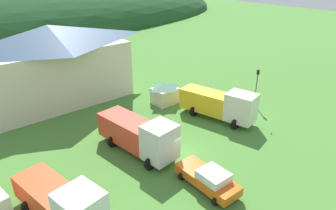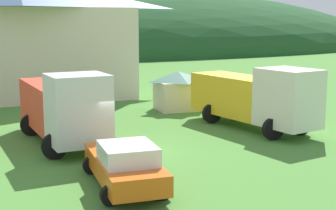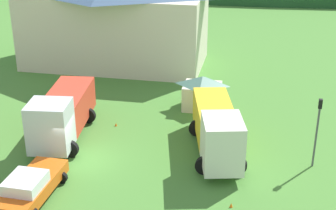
{
  "view_description": "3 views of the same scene",
  "coord_description": "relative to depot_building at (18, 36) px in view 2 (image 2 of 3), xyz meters",
  "views": [
    {
      "loc": [
        -15.07,
        -16.37,
        15.11
      ],
      "look_at": [
        3.13,
        5.1,
        2.07
      ],
      "focal_mm": 32.83,
      "sensor_mm": 36.0,
      "label": 1
    },
    {
      "loc": [
        -5.47,
        -20.92,
        5.82
      ],
      "look_at": [
        3.37,
        3.56,
        1.38
      ],
      "focal_mm": 53.67,
      "sensor_mm": 36.0,
      "label": 2
    },
    {
      "loc": [
        10.22,
        -24.97,
        15.23
      ],
      "look_at": [
        4.21,
        5.73,
        1.57
      ],
      "focal_mm": 53.35,
      "sensor_mm": 36.0,
      "label": 3
    }
  ],
  "objects": [
    {
      "name": "traffic_cone_near_pickup",
      "position": [
        3.84,
        -13.12,
        -4.64
      ],
      "size": [
        0.36,
        0.36,
        0.45
      ],
      "primitive_type": "cone",
      "color": "orange",
      "rests_on": "ground"
    },
    {
      "name": "ground_plane",
      "position": [
        3.18,
        -18.11,
        -4.64
      ],
      "size": [
        200.0,
        200.0,
        0.0
      ],
      "primitive_type": "plane",
      "color": "#477F33"
    },
    {
      "name": "tow_truck_silver",
      "position": [
        0.98,
        -15.53,
        -2.85
      ],
      "size": [
        3.78,
        8.23,
        3.55
      ],
      "rotation": [
        0.0,
        0.0,
        -1.46
      ],
      "color": "silver",
      "rests_on": "ground"
    },
    {
      "name": "depot_building",
      "position": [
        0.0,
        0.0,
        0.0
      ],
      "size": [
        17.48,
        8.8,
        9.0
      ],
      "color": "beige",
      "rests_on": "ground"
    },
    {
      "name": "service_pickup_orange",
      "position": [
        2.04,
        -22.61,
        -3.81
      ],
      "size": [
        2.47,
        5.2,
        1.66
      ],
      "rotation": [
        0.0,
        0.0,
        -1.6
      ],
      "color": "#DE5C16",
      "rests_on": "ground"
    },
    {
      "name": "play_shed_cream",
      "position": [
        9.3,
        -8.92,
        -3.34
      ],
      "size": [
        2.95,
        2.45,
        2.53
      ],
      "color": "beige",
      "rests_on": "ground"
    },
    {
      "name": "forested_hill_backdrop",
      "position": [
        3.18,
        56.64,
        -4.64
      ],
      "size": [
        154.76,
        60.0,
        25.56
      ],
      "primitive_type": "ellipsoid",
      "color": "#1E4723",
      "rests_on": "ground"
    },
    {
      "name": "heavy_rig_striped",
      "position": [
        11.1,
        -15.85,
        -2.85
      ],
      "size": [
        4.07,
        8.45,
        3.44
      ],
      "rotation": [
        0.0,
        0.0,
        -1.34
      ],
      "color": "silver",
      "rests_on": "ground"
    }
  ]
}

